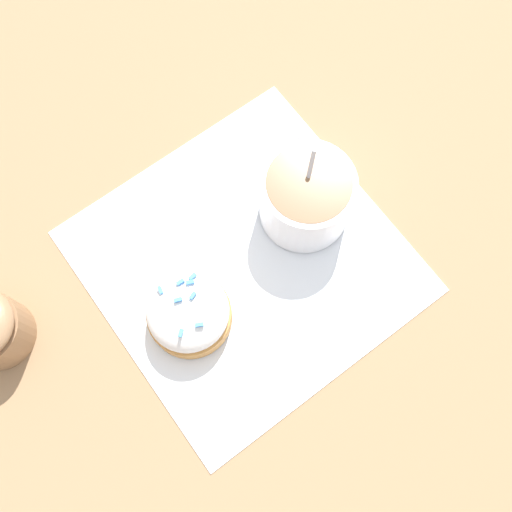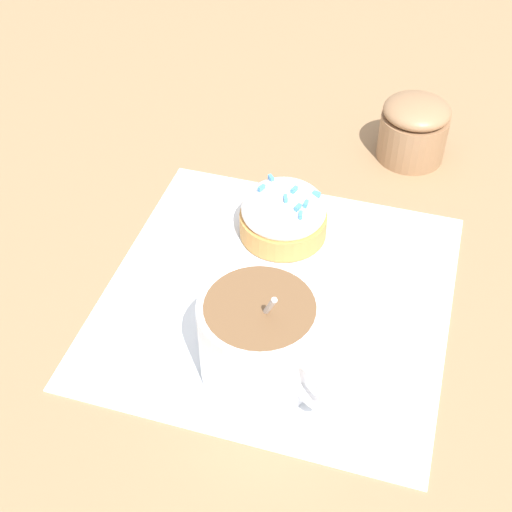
% 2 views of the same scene
% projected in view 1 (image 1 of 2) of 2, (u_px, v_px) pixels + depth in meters
% --- Properties ---
extents(ground_plane, '(3.00, 3.00, 0.00)m').
position_uv_depth(ground_plane, '(246.00, 261.00, 0.59)').
color(ground_plane, '#93704C').
extents(paper_napkin, '(0.31, 0.31, 0.00)m').
position_uv_depth(paper_napkin, '(246.00, 261.00, 0.59)').
color(paper_napkin, white).
rests_on(paper_napkin, ground_plane).
extents(coffee_cup, '(0.09, 0.10, 0.10)m').
position_uv_depth(coffee_cup, '(305.00, 193.00, 0.57)').
color(coffee_cup, white).
rests_on(coffee_cup, paper_napkin).
extents(frosted_pastry, '(0.08, 0.08, 0.05)m').
position_uv_depth(frosted_pastry, '(189.00, 313.00, 0.55)').
color(frosted_pastry, '#C18442').
rests_on(frosted_pastry, paper_napkin).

